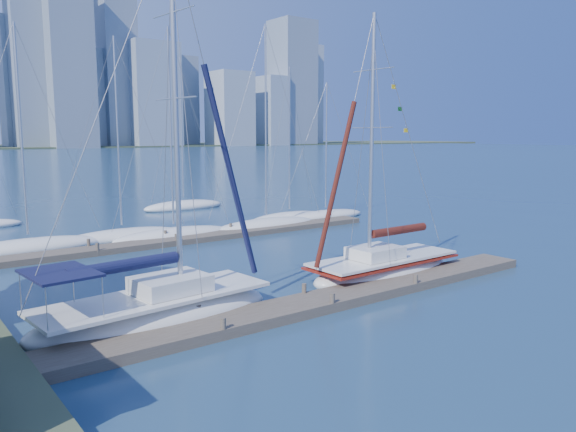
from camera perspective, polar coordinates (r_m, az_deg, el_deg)
ground at (r=23.40m, az=3.03°, el=-9.23°), size 700.00×700.00×0.00m
near_dock at (r=23.34m, az=3.04°, el=-8.76°), size 26.00×2.00×0.40m
far_dock at (r=37.54m, az=-10.43°, el=-2.37°), size 30.00×1.80×0.36m
sailboat_navy at (r=21.61m, az=-13.36°, el=-7.93°), size 9.72×3.94×14.94m
sailboat_maroon at (r=28.25m, az=9.68°, el=-4.20°), size 8.81×2.96×13.15m
bg_boat_0 at (r=37.39m, az=-24.83°, el=-2.91°), size 9.46×3.81×13.80m
bg_boat_1 at (r=39.38m, az=-16.50°, el=-1.96°), size 8.56×5.01×13.65m
bg_boat_2 at (r=38.88m, az=-11.51°, el=-1.90°), size 8.68×2.51×14.30m
bg_boat_3 at (r=42.20m, az=-2.21°, el=-0.92°), size 9.20×4.33×15.25m
bg_boat_4 at (r=46.27m, az=0.15°, el=-0.14°), size 7.73×4.67×12.68m
bg_boat_5 at (r=47.42m, az=3.85°, el=0.03°), size 8.21×4.38×11.59m
bg_boat_7 at (r=54.21m, az=-10.54°, el=1.01°), size 8.39×4.90×14.42m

